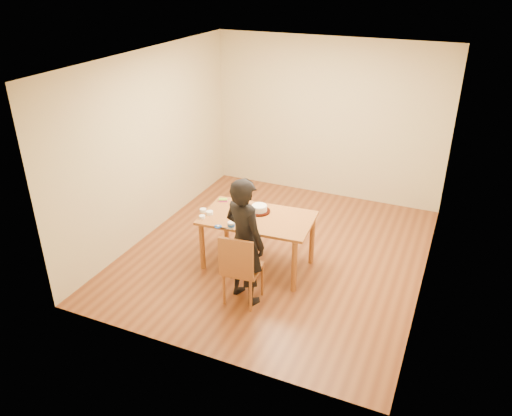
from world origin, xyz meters
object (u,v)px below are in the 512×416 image
at_px(cake_plate, 259,211).
at_px(person, 244,241).
at_px(dining_table, 258,218).
at_px(dining_chair, 243,269).
at_px(cake, 259,208).

xyz_separation_m(cake_plate, person, (0.18, -0.87, 0.05)).
bearing_deg(dining_table, dining_chair, -83.18).
distance_m(cake_plate, cake, 0.04).
height_order(dining_chair, person, person).
distance_m(dining_table, cake, 0.16).
distance_m(dining_table, person, 0.75).
distance_m(dining_chair, person, 0.36).
relative_size(dining_chair, person, 0.26).
bearing_deg(dining_table, cake_plate, 100.03).
bearing_deg(cake, cake_plate, 0.00).
height_order(dining_table, cake_plate, cake_plate).
bearing_deg(person, dining_chair, 111.90).
relative_size(dining_table, cake, 6.99).
height_order(cake, person, person).
bearing_deg(person, dining_table, -56.49).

